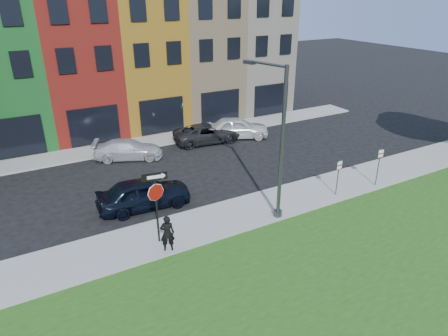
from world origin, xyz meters
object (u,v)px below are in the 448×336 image
stop_sign (156,194)px  sedan_near (144,193)px  man (167,233)px  street_lamp (278,144)px

stop_sign → sedan_near: 3.80m
sedan_near → man: bearing=178.5°
street_lamp → sedan_near: bearing=128.0°
man → sedan_near: man is taller
stop_sign → sedan_near: stop_sign is taller
man → street_lamp: bearing=-157.5°
stop_sign → street_lamp: 5.88m
stop_sign → sedan_near: bearing=91.2°
man → sedan_near: bearing=-75.2°
sedan_near → street_lamp: bearing=-123.2°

